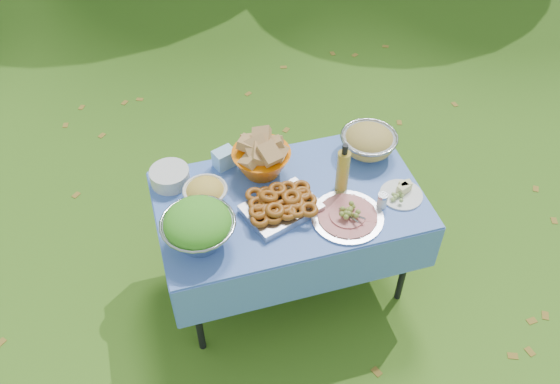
# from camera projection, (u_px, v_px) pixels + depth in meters

# --- Properties ---
(ground) EXTENTS (80.00, 80.00, 0.00)m
(ground) POSITION_uv_depth(u_px,v_px,m) (288.00, 279.00, 3.81)
(ground) COLOR #1B3E0B
(ground) RESTS_ON ground
(picnic_table) EXTENTS (1.46, 0.86, 0.76)m
(picnic_table) POSITION_uv_depth(u_px,v_px,m) (289.00, 242.00, 3.54)
(picnic_table) COLOR #84C1FF
(picnic_table) RESTS_ON ground
(salad_bowl) EXTENTS (0.49, 0.49, 0.25)m
(salad_bowl) POSITION_uv_depth(u_px,v_px,m) (198.00, 226.00, 2.96)
(salad_bowl) COLOR #96999D
(salad_bowl) RESTS_ON picnic_table
(pasta_bowl_white) EXTENTS (0.30, 0.30, 0.13)m
(pasta_bowl_white) POSITION_uv_depth(u_px,v_px,m) (205.00, 192.00, 3.21)
(pasta_bowl_white) COLOR silver
(pasta_bowl_white) RESTS_ON picnic_table
(plate_stack) EXTENTS (0.23, 0.23, 0.09)m
(plate_stack) POSITION_uv_depth(u_px,v_px,m) (170.00, 176.00, 3.32)
(plate_stack) COLOR silver
(plate_stack) RESTS_ON picnic_table
(wipes_box) EXTENTS (0.14, 0.13, 0.11)m
(wipes_box) POSITION_uv_depth(u_px,v_px,m) (224.00, 158.00, 3.41)
(wipes_box) COLOR #91CAF6
(wipes_box) RESTS_ON picnic_table
(sanitizer_bottle) EXTENTS (0.07, 0.07, 0.16)m
(sanitizer_bottle) POSITION_uv_depth(u_px,v_px,m) (253.00, 146.00, 3.45)
(sanitizer_bottle) COLOR pink
(sanitizer_bottle) RESTS_ON picnic_table
(bread_bowl) EXTENTS (0.42, 0.42, 0.22)m
(bread_bowl) POSITION_uv_depth(u_px,v_px,m) (261.00, 157.00, 3.34)
(bread_bowl) COLOR #EF6902
(bread_bowl) RESTS_ON picnic_table
(pasta_bowl_steel) EXTENTS (0.37, 0.37, 0.18)m
(pasta_bowl_steel) POSITION_uv_depth(u_px,v_px,m) (369.00, 141.00, 3.46)
(pasta_bowl_steel) COLOR #96999D
(pasta_bowl_steel) RESTS_ON picnic_table
(fried_tray) EXTENTS (0.45, 0.38, 0.09)m
(fried_tray) POSITION_uv_depth(u_px,v_px,m) (281.00, 206.00, 3.17)
(fried_tray) COLOR silver
(fried_tray) RESTS_ON picnic_table
(charcuterie_platter) EXTENTS (0.42, 0.42, 0.09)m
(charcuterie_platter) POSITION_uv_depth(u_px,v_px,m) (348.00, 212.00, 3.13)
(charcuterie_platter) COLOR silver
(charcuterie_platter) RESTS_ON picnic_table
(oil_bottle) EXTENTS (0.09, 0.09, 0.32)m
(oil_bottle) POSITION_uv_depth(u_px,v_px,m) (343.00, 168.00, 3.20)
(oil_bottle) COLOR gold
(oil_bottle) RESTS_ON picnic_table
(cheese_plate) EXTENTS (0.30, 0.30, 0.06)m
(cheese_plate) POSITION_uv_depth(u_px,v_px,m) (402.00, 191.00, 3.26)
(cheese_plate) COLOR silver
(cheese_plate) RESTS_ON picnic_table
(shaker) EXTENTS (0.07, 0.07, 0.09)m
(shaker) POSITION_uv_depth(u_px,v_px,m) (382.00, 200.00, 3.19)
(shaker) COLOR silver
(shaker) RESTS_ON picnic_table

